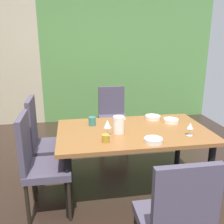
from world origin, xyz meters
TOP-DOWN VIEW (x-y plane):
  - ground_plane at (0.00, 0.00)m, footprint 5.25×5.42m
  - garden_window_panel at (0.86, 2.66)m, footprint 3.54×0.10m
  - dining_table at (0.32, 0.00)m, footprint 1.66×0.99m
  - chair_left_near at (-0.68, -0.26)m, footprint 0.44×0.44m
  - chair_left_far at (-0.68, 0.26)m, footprint 0.44×0.44m
  - chair_head_near at (0.29, -1.23)m, footprint 0.44×0.44m
  - chair_head_far at (0.29, 1.23)m, footprint 0.44×0.45m
  - wine_glass_north at (0.85, -0.25)m, footprint 0.07×0.07m
  - wine_glass_rear at (0.01, -0.13)m, footprint 0.08×0.08m
  - serving_bowl_center at (0.42, -0.37)m, footprint 0.18×0.18m
  - serving_bowl_near_shelf at (0.65, 0.33)m, footprint 0.19×0.19m
  - serving_bowl_west at (0.82, 0.17)m, footprint 0.18×0.18m
  - cup_left at (-0.03, -0.28)m, footprint 0.08×0.08m
  - cup_front at (-0.12, 0.23)m, footprint 0.08×0.08m
  - pitcher_corner at (0.14, -0.06)m, footprint 0.13×0.12m

SIDE VIEW (x-z plane):
  - ground_plane at x=0.00m, z-range -0.02..0.00m
  - chair_head_far at x=0.29m, z-range 0.06..1.02m
  - chair_head_near at x=0.29m, z-range 0.06..1.07m
  - chair_left_near at x=-0.68m, z-range 0.05..1.08m
  - chair_left_far at x=-0.68m, z-range 0.05..1.11m
  - dining_table at x=0.32m, z-range 0.28..1.00m
  - serving_bowl_near_shelf at x=0.65m, z-range 0.72..0.77m
  - serving_bowl_west at x=0.82m, z-range 0.72..0.77m
  - serving_bowl_center at x=0.42m, z-range 0.72..0.77m
  - cup_left at x=-0.03m, z-range 0.72..0.80m
  - cup_front at x=-0.12m, z-range 0.72..0.82m
  - pitcher_corner at x=0.14m, z-range 0.72..0.91m
  - wine_glass_north at x=0.85m, z-range 0.75..0.89m
  - wine_glass_rear at x=0.01m, z-range 0.76..0.94m
  - garden_window_panel at x=0.86m, z-range 0.00..2.65m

